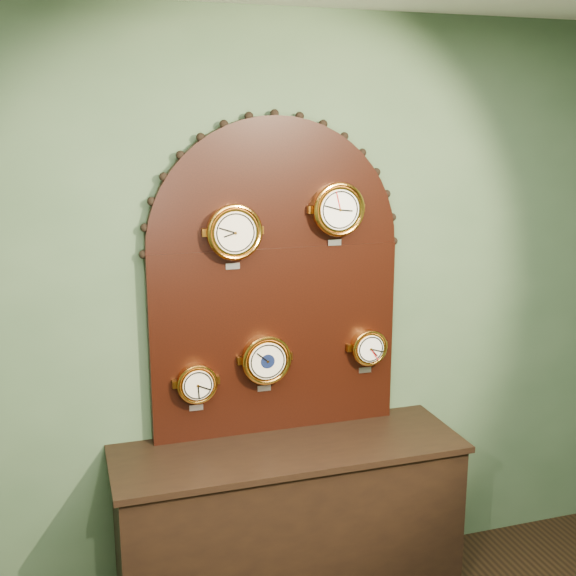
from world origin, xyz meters
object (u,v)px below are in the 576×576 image
object	(u,v)px
arabic_clock	(338,209)
barometer	(266,359)
shop_counter	(289,529)
roman_clock	(234,232)
display_board	(275,269)
hygrometer	(197,383)
tide_clock	(368,347)

from	to	relation	value
arabic_clock	barometer	world-z (taller)	arabic_clock
shop_counter	roman_clock	distance (m)	1.45
shop_counter	roman_clock	size ratio (longest dim) A/B	5.28
display_board	roman_clock	size ratio (longest dim) A/B	5.05
arabic_clock	barometer	distance (m)	0.78
shop_counter	hygrometer	bearing A→B (deg)	158.78
display_board	tide_clock	world-z (taller)	display_board
display_board	roman_clock	bearing A→B (deg)	-162.33
shop_counter	tide_clock	xyz separation A→B (m)	(0.46, 0.15, 0.82)
display_board	roman_clock	world-z (taller)	display_board
roman_clock	tide_clock	xyz separation A→B (m)	(0.67, 0.00, -0.60)
shop_counter	arabic_clock	xyz separation A→B (m)	(0.28, 0.15, 1.51)
display_board	hygrometer	world-z (taller)	display_board
roman_clock	arabic_clock	distance (m)	0.50
shop_counter	hygrometer	size ratio (longest dim) A/B	6.66
roman_clock	display_board	bearing A→B (deg)	17.67
hygrometer	barometer	bearing A→B (deg)	-0.25
roman_clock	barometer	world-z (taller)	roman_clock
shop_counter	arabic_clock	bearing A→B (deg)	28.36
hygrometer	tide_clock	bearing A→B (deg)	0.01
shop_counter	tide_clock	bearing A→B (deg)	18.75
barometer	tide_clock	distance (m)	0.52
shop_counter	roman_clock	xyz separation A→B (m)	(-0.21, 0.15, 1.42)
roman_clock	arabic_clock	world-z (taller)	arabic_clock
shop_counter	barometer	distance (m)	0.83
shop_counter	tide_clock	size ratio (longest dim) A/B	6.84
shop_counter	tide_clock	distance (m)	0.95
shop_counter	tide_clock	world-z (taller)	tide_clock
hygrometer	display_board	bearing A→B (deg)	9.36
arabic_clock	display_board	bearing A→B (deg)	166.64
barometer	roman_clock	bearing A→B (deg)	-179.91
display_board	arabic_clock	bearing A→B (deg)	-13.36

